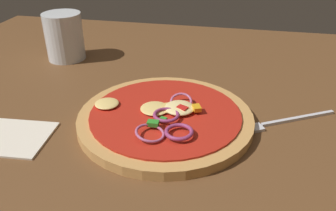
{
  "coord_description": "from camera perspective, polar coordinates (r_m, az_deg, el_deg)",
  "views": [
    {
      "loc": [
        0.07,
        -0.46,
        0.32
      ],
      "look_at": [
        -0.03,
        0.01,
        0.05
      ],
      "focal_mm": 36.36,
      "sensor_mm": 36.0,
      "label": 1
    }
  ],
  "objects": [
    {
      "name": "dining_table",
      "position": [
        0.55,
        2.44,
        -3.77
      ],
      "size": [
        1.26,
        1.05,
        0.03
      ],
      "color": "brown",
      "rests_on": "ground"
    },
    {
      "name": "pizza",
      "position": [
        0.54,
        -0.46,
        -2.01
      ],
      "size": [
        0.28,
        0.28,
        0.03
      ],
      "color": "tan",
      "rests_on": "dining_table"
    },
    {
      "name": "fork",
      "position": [
        0.57,
        18.23,
        -2.61
      ],
      "size": [
        0.17,
        0.1,
        0.0
      ],
      "color": "silver",
      "rests_on": "dining_table"
    },
    {
      "name": "beer_glass",
      "position": [
        0.8,
        -16.98,
        10.91
      ],
      "size": [
        0.08,
        0.08,
        0.1
      ],
      "color": "silver",
      "rests_on": "dining_table"
    },
    {
      "name": "napkin",
      "position": [
        0.56,
        -25.76,
        -4.72
      ],
      "size": [
        0.14,
        0.1,
        0.0
      ],
      "color": "silver",
      "rests_on": "dining_table"
    }
  ]
}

